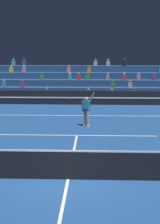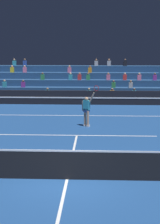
{
  "view_description": "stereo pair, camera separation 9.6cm",
  "coord_description": "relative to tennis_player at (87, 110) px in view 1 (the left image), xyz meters",
  "views": [
    {
      "loc": [
        0.92,
        -12.41,
        4.65
      ],
      "look_at": [
        0.13,
        7.17,
        1.1
      ],
      "focal_mm": 60.0,
      "sensor_mm": 36.0,
      "label": 1
    },
    {
      "loc": [
        1.01,
        -12.4,
        4.65
      ],
      "look_at": [
        0.13,
        7.17,
        1.1
      ],
      "focal_mm": 60.0,
      "sensor_mm": 36.0,
      "label": 2
    }
  ],
  "objects": [
    {
      "name": "ground_plane",
      "position": [
        -0.46,
        -8.6,
        -0.99
      ],
      "size": [
        120.0,
        120.0,
        0.0
      ],
      "primitive_type": "plane",
      "color": "navy"
    },
    {
      "name": "court_lines",
      "position": [
        -0.46,
        -8.6,
        -0.98
      ],
      "size": [
        11.1,
        23.9,
        0.01
      ],
      "color": "white",
      "rests_on": "ground"
    },
    {
      "name": "tennis_net",
      "position": [
        -0.46,
        -8.6,
        -0.44
      ],
      "size": [
        12.0,
        0.1,
        1.1
      ],
      "color": "black",
      "rests_on": "ground"
    },
    {
      "name": "sponsor_banner_wall",
      "position": [
        -0.46,
        7.95,
        -0.44
      ],
      "size": [
        18.0,
        0.26,
        1.1
      ],
      "color": "black",
      "rests_on": "ground"
    },
    {
      "name": "bleacher_stand",
      "position": [
        -0.45,
        11.76,
        0.03
      ],
      "size": [
        20.81,
        4.75,
        3.38
      ],
      "color": "navy",
      "rests_on": "ground"
    },
    {
      "name": "tennis_player",
      "position": [
        0.0,
        0.0,
        0.0
      ],
      "size": [
        1.01,
        0.62,
        2.45
      ],
      "color": "tan",
      "rests_on": "ground"
    },
    {
      "name": "tennis_ball",
      "position": [
        0.62,
        -5.93,
        -0.95
      ],
      "size": [
        0.07,
        0.07,
        0.07
      ],
      "primitive_type": "sphere",
      "color": "#C6DB33",
      "rests_on": "ground"
    }
  ]
}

